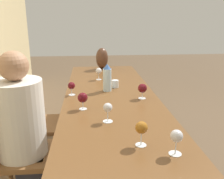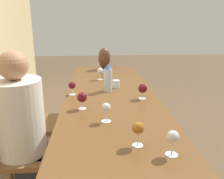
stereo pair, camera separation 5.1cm
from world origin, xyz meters
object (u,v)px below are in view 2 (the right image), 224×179
Objects in this scene: wine_glass_5 at (100,71)px; water_bottle at (108,78)px; wine_glass_0 at (138,129)px; person_near at (22,127)px; wine_glass_6 at (173,138)px; chair_far at (30,117)px; wine_glass_2 at (72,86)px; wine_glass_4 at (143,89)px; vase at (104,58)px; wine_glass_3 at (82,98)px; chair_near at (12,146)px; wine_glass_1 at (106,108)px; water_tumbler at (116,84)px.

water_bottle is at bearing -171.54° from wine_glass_5.
wine_glass_0 is 0.12× the size of person_near.
wine_glass_6 is 0.15× the size of chair_far.
wine_glass_2 is 0.92× the size of wine_glass_4.
wine_glass_0 reaches higher than wine_glass_6.
vase is 0.24× the size of person_near.
water_bottle is at bearing -86.40° from chair_far.
wine_glass_0 is 1.08× the size of wine_glass_3.
wine_glass_3 is 0.51m from person_near.
wine_glass_2 is at bearing 153.31° from wine_glass_5.
person_near is (0.48, 0.80, -0.20)m from wine_glass_0.
chair_near is at bearing 146.26° from wine_glass_5.
chair_near reaches higher than wine_glass_1.
person_near reaches higher than water_bottle.
person_near reaches higher than wine_glass_1.
wine_glass_5 is (0.55, -0.28, 0.01)m from wine_glass_2.
chair_near is 0.56m from chair_far.
chair_near is 0.18m from person_near.
wine_glass_0 is 0.20m from wine_glass_6.
water_bottle is 1.10m from wine_glass_0.
wine_glass_0 is at bearing -121.06° from person_near.
wine_glass_0 is 0.71m from wine_glass_3.
chair_near is at bearing 61.58° from wine_glass_0.
wine_glass_1 is 0.71m from wine_glass_2.
wine_glass_6 is at bearing -119.27° from chair_near.
water_tumbler is 0.08× the size of chair_far.
wine_glass_5 is (-0.57, 0.07, -0.05)m from vase.
water_tumbler is 1.21m from wine_glass_0.
wine_glass_6 is 1.61m from chair_far.
wine_glass_6 reaches higher than wine_glass_2.
vase is 1.32m from wine_glass_4.
person_near is (0.60, 0.97, -0.19)m from wine_glass_6.
water_tumbler is 1.34m from wine_glass_6.
water_bottle is 1.02m from vase.
water_bottle reaches higher than chair_near.
wine_glass_6 is (-0.11, -0.17, -0.00)m from wine_glass_0.
chair_far is at bearing 143.97° from vase.
wine_glass_3 is (-1.51, 0.23, -0.06)m from vase.
wine_glass_2 is 0.88× the size of wine_glass_6.
water_tumbler is 1.07m from person_near.
wine_glass_5 is at bearing -30.22° from person_near.
vase is at bearing 7.28° from wine_glass_6.
wine_glass_5 is at bearing 27.06° from wine_glass_4.
wine_glass_6 reaches higher than wine_glass_5.
wine_glass_1 is 1.01× the size of wine_glass_5.
wine_glass_6 is at bearing -144.02° from wine_glass_1.
person_near reaches higher than chair_near.
wine_glass_5 is at bearing 6.83° from wine_glass_0.
wine_glass_6 is at bearing -121.50° from person_near.
water_bottle is 0.22× the size of person_near.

